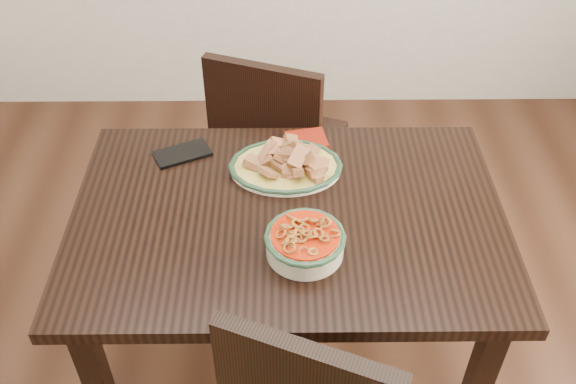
{
  "coord_description": "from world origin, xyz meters",
  "views": [
    {
      "loc": [
        0.01,
        -1.24,
        1.97
      ],
      "look_at": [
        0.03,
        0.07,
        0.81
      ],
      "focal_mm": 40.0,
      "sensor_mm": 36.0,
      "label": 1
    }
  ],
  "objects_px": {
    "smartphone": "(182,153)",
    "fish_plate": "(286,158)",
    "dining_table": "(288,238)",
    "chair_far": "(275,142)",
    "noodle_bowl": "(305,240)"
  },
  "relations": [
    {
      "from": "dining_table",
      "to": "chair_far",
      "type": "distance_m",
      "value": 0.68
    },
    {
      "from": "fish_plate",
      "to": "noodle_bowl",
      "type": "xyz_separation_m",
      "value": [
        0.05,
        -0.34,
        -0.0
      ]
    },
    {
      "from": "dining_table",
      "to": "chair_far",
      "type": "xyz_separation_m",
      "value": [
        -0.04,
        0.66,
        -0.15
      ]
    },
    {
      "from": "fish_plate",
      "to": "smartphone",
      "type": "relative_size",
      "value": 1.98
    },
    {
      "from": "chair_far",
      "to": "noodle_bowl",
      "type": "distance_m",
      "value": 0.86
    },
    {
      "from": "smartphone",
      "to": "fish_plate",
      "type": "bearing_deg",
      "value": -38.56
    },
    {
      "from": "noodle_bowl",
      "to": "smartphone",
      "type": "distance_m",
      "value": 0.55
    },
    {
      "from": "noodle_bowl",
      "to": "smartphone",
      "type": "xyz_separation_m",
      "value": [
        -0.36,
        0.41,
        -0.04
      ]
    },
    {
      "from": "chair_far",
      "to": "smartphone",
      "type": "xyz_separation_m",
      "value": [
        -0.28,
        -0.39,
        0.26
      ]
    },
    {
      "from": "noodle_bowl",
      "to": "smartphone",
      "type": "height_order",
      "value": "noodle_bowl"
    },
    {
      "from": "dining_table",
      "to": "fish_plate",
      "type": "height_order",
      "value": "fish_plate"
    },
    {
      "from": "chair_far",
      "to": "fish_plate",
      "type": "bearing_deg",
      "value": 115.02
    },
    {
      "from": "dining_table",
      "to": "chair_far",
      "type": "height_order",
      "value": "chair_far"
    },
    {
      "from": "chair_far",
      "to": "fish_plate",
      "type": "distance_m",
      "value": 0.55
    },
    {
      "from": "chair_far",
      "to": "smartphone",
      "type": "distance_m",
      "value": 0.54
    }
  ]
}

